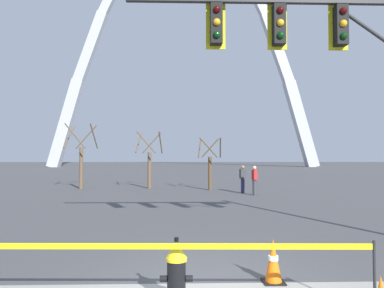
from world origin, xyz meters
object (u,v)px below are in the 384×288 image
(traffic_signal_gantry, at_px, (360,54))
(pedestrian_standing_center, at_px, (243,179))
(monument_arch, at_px, (184,53))
(traffic_cone_mid_sidewalk, at_px, (273,261))
(pedestrian_walking_left, at_px, (255,180))
(fire_hydrant, at_px, (176,275))

(traffic_signal_gantry, distance_m, pedestrian_standing_center, 13.05)
(traffic_signal_gantry, relative_size, monument_arch, 0.15)
(traffic_cone_mid_sidewalk, bearing_deg, traffic_signal_gantry, 36.09)
(monument_arch, relative_size, pedestrian_standing_center, 33.01)
(traffic_cone_mid_sidewalk, distance_m, pedestrian_standing_center, 14.46)
(traffic_signal_gantry, distance_m, monument_arch, 63.78)
(traffic_cone_mid_sidewalk, relative_size, traffic_signal_gantry, 0.09)
(pedestrian_walking_left, bearing_deg, traffic_cone_mid_sidewalk, -100.35)
(traffic_cone_mid_sidewalk, distance_m, traffic_signal_gantry, 5.05)
(fire_hydrant, relative_size, traffic_signal_gantry, 0.13)
(fire_hydrant, bearing_deg, pedestrian_standing_center, 76.84)
(traffic_signal_gantry, bearing_deg, traffic_cone_mid_sidewalk, -143.91)
(monument_arch, distance_m, pedestrian_standing_center, 53.21)
(traffic_signal_gantry, xyz_separation_m, monument_arch, (-3.50, 61.11, 17.95))
(fire_hydrant, height_order, pedestrian_standing_center, pedestrian_standing_center)
(traffic_signal_gantry, xyz_separation_m, pedestrian_walking_left, (-0.04, 11.39, -3.59))
(traffic_cone_mid_sidewalk, bearing_deg, pedestrian_standing_center, 82.19)
(traffic_cone_mid_sidewalk, height_order, pedestrian_standing_center, pedestrian_standing_center)
(traffic_cone_mid_sidewalk, xyz_separation_m, monument_arch, (-1.05, 62.89, 21.99))
(traffic_cone_mid_sidewalk, xyz_separation_m, traffic_signal_gantry, (2.44, 1.78, 4.05))
(fire_hydrant, distance_m, traffic_cone_mid_sidewalk, 1.88)
(monument_arch, bearing_deg, fire_hydrant, -90.50)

